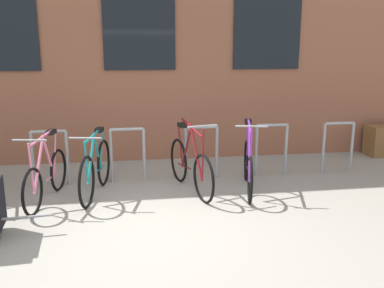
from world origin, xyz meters
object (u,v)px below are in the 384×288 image
(bicycle_maroon, at_px, (190,165))
(bicycle_purple, at_px, (248,165))
(bicycle_teal, at_px, (96,169))
(bicycle_pink, at_px, (46,176))

(bicycle_maroon, xyz_separation_m, bicycle_purple, (0.88, -0.09, -0.01))
(bicycle_maroon, height_order, bicycle_teal, bicycle_maroon)
(bicycle_pink, bearing_deg, bicycle_maroon, 3.77)
(bicycle_teal, bearing_deg, bicycle_maroon, -1.73)
(bicycle_purple, relative_size, bicycle_teal, 1.00)
(bicycle_teal, bearing_deg, bicycle_purple, -3.31)
(bicycle_purple, height_order, bicycle_pink, bicycle_purple)
(bicycle_teal, distance_m, bicycle_pink, 0.70)
(bicycle_maroon, height_order, bicycle_purple, bicycle_maroon)
(bicycle_purple, xyz_separation_m, bicycle_pink, (-2.95, -0.05, -0.02))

